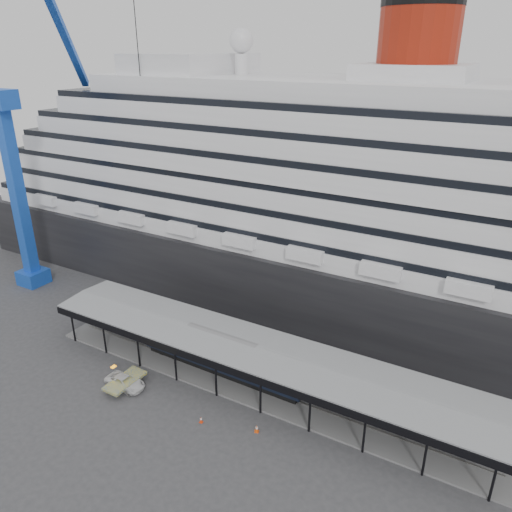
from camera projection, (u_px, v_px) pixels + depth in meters
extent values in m
plane|color=#363638|center=(234.00, 408.00, 55.15)|extent=(200.00, 200.00, 0.00)
cube|color=black|center=(341.00, 265.00, 78.77)|extent=(130.00, 30.00, 10.00)
cylinder|color=maroon|center=(418.00, 42.00, 62.49)|extent=(10.00, 10.00, 9.00)
sphere|color=silver|center=(241.00, 41.00, 74.27)|extent=(3.60, 3.60, 3.60)
cube|color=slate|center=(256.00, 383.00, 59.10)|extent=(56.00, 8.00, 0.24)
cube|color=slate|center=(253.00, 385.00, 58.46)|extent=(54.00, 0.08, 0.10)
cube|color=slate|center=(259.00, 379.00, 59.61)|extent=(54.00, 0.08, 0.10)
cube|color=black|center=(235.00, 373.00, 53.81)|extent=(56.00, 0.18, 0.90)
cube|color=black|center=(274.00, 334.00, 61.00)|extent=(56.00, 0.18, 0.90)
cube|color=slate|center=(256.00, 347.00, 57.12)|extent=(56.00, 9.00, 0.24)
cube|color=blue|center=(34.00, 277.00, 83.72)|extent=(4.00, 4.00, 2.40)
cube|color=blue|center=(18.00, 195.00, 78.19)|extent=(1.80, 1.80, 26.00)
cube|color=blue|center=(62.00, 29.00, 69.77)|extent=(12.92, 17.86, 16.80)
cylinder|color=black|center=(146.00, 140.00, 76.71)|extent=(0.12, 0.12, 47.21)
imported|color=silver|center=(125.00, 382.00, 58.35)|extent=(5.05, 2.40, 1.39)
cube|color=black|center=(223.00, 368.00, 61.08)|extent=(21.09, 2.67, 0.70)
cube|color=black|center=(222.00, 362.00, 60.73)|extent=(22.09, 3.09, 1.10)
cube|color=beige|center=(222.00, 353.00, 60.26)|extent=(22.09, 3.13, 1.30)
cube|color=black|center=(222.00, 347.00, 59.93)|extent=(22.09, 3.09, 0.40)
cube|color=red|center=(201.00, 422.00, 53.12)|extent=(0.39, 0.39, 0.03)
cone|color=red|center=(201.00, 419.00, 52.98)|extent=(0.33, 0.33, 0.70)
cylinder|color=white|center=(201.00, 419.00, 52.95)|extent=(0.22, 0.22, 0.14)
cube|color=#E94B0C|center=(257.00, 432.00, 51.80)|extent=(0.51, 0.51, 0.03)
cone|color=#E94B0C|center=(257.00, 429.00, 51.64)|extent=(0.43, 0.43, 0.80)
cylinder|color=white|center=(257.00, 428.00, 51.61)|extent=(0.25, 0.25, 0.16)
cube|color=#EA580D|center=(256.00, 430.00, 51.96)|extent=(0.45, 0.45, 0.03)
cone|color=#EA580D|center=(256.00, 428.00, 51.83)|extent=(0.38, 0.38, 0.66)
cylinder|color=white|center=(256.00, 427.00, 51.81)|extent=(0.21, 0.21, 0.13)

